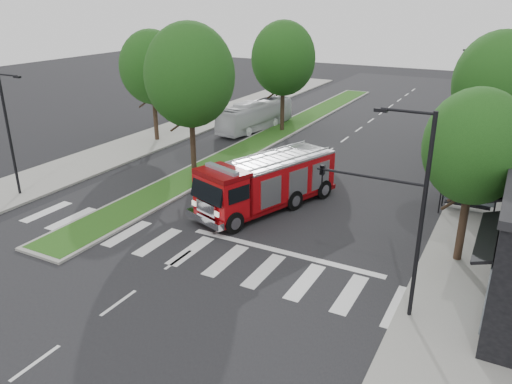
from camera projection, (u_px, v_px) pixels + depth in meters
ground at (223, 227)px, 26.58m from camera, size 140.00×140.00×0.00m
sidewalk_right at (494, 205)px, 29.29m from camera, size 5.00×80.00×0.15m
sidewalk_left at (137, 145)px, 41.13m from camera, size 5.00×80.00×0.15m
median at (272, 135)px, 43.97m from camera, size 3.00×50.00×0.15m
bus_shelter at (472, 179)px, 27.62m from camera, size 3.20×1.60×2.61m
tree_right_near at (475, 147)px, 21.17m from camera, size 4.40×4.40×8.05m
tree_right_mid at (499, 84)px, 30.67m from camera, size 5.60×5.60×9.72m
tree_right_far at (507, 74)px, 39.12m from camera, size 5.00×5.00×8.73m
tree_median_near at (190, 75)px, 31.66m from camera, size 5.80×5.80×10.16m
tree_median_far at (283, 58)px, 43.28m from camera, size 5.60×5.60×9.72m
tree_left_mid at (152, 67)px, 40.34m from camera, size 5.20×5.20×9.16m
streetlight_right_near at (398, 201)px, 17.79m from camera, size 4.08×0.22×8.00m
streetlight_left_near at (10, 130)px, 29.28m from camera, size 1.90×0.20×7.50m
streetlight_right_far at (483, 98)px, 36.84m from camera, size 2.11×0.20×8.00m
fire_engine at (267, 183)px, 28.52m from camera, size 5.66×9.67×3.22m
city_bus at (255, 115)px, 45.88m from camera, size 3.33×9.51×2.59m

